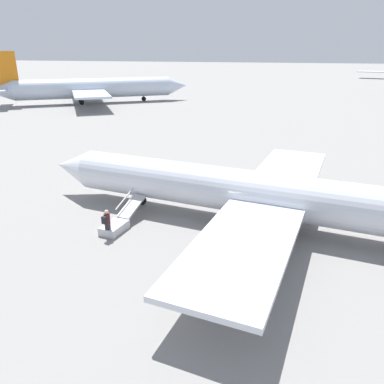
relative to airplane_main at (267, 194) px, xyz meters
name	(u,v)px	position (x,y,z in m)	size (l,w,h in m)	color
ground_plane	(250,223)	(0.96, -0.13, -2.13)	(600.00, 600.00, 0.00)	gray
airplane_main	(267,194)	(0.00, 0.00, 0.00)	(30.76, 23.40, 7.12)	silver
airplane_taxiing_distant	(91,88)	(38.86, -48.02, 0.86)	(35.25, 27.66, 10.00)	silver
boarding_stairs	(118,223)	(8.69, 2.72, -1.75)	(1.55, 4.12, 1.75)	#B2B2B7
passenger	(107,222)	(8.76, 3.91, -1.13)	(0.37, 0.56, 1.74)	#23232D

